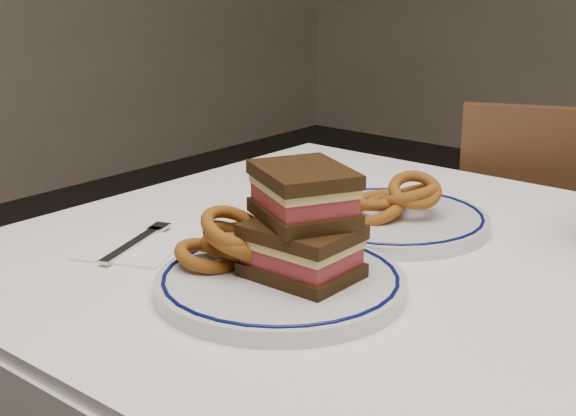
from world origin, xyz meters
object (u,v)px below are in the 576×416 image
Objects in this scene: reuben_sandwich at (303,222)px; far_plate at (390,219)px; main_plate at (281,282)px; chair_far at (559,297)px.

reuben_sandwich is 0.54× the size of far_plate.
reuben_sandwich is at bearing 59.27° from main_plate.
main_plate is 1.92× the size of reuben_sandwich.
main_plate and far_plate have the same top height.
chair_far is 3.14× the size of main_plate.
far_plate is at bearing 96.47° from main_plate.
far_plate is at bearing -93.59° from chair_far.
main_plate is 1.03× the size of far_plate.
chair_far is at bearing 89.60° from main_plate.
reuben_sandwich is at bearing -89.49° from chair_far.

